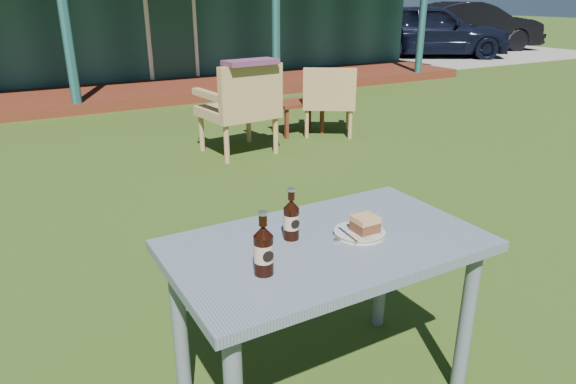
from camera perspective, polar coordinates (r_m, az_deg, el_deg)
ground at (r=3.59m, az=-10.41°, el=-5.81°), size 80.00×80.00×0.00m
gravel_strip at (r=16.38m, az=15.60°, el=14.65°), size 9.00×6.00×0.02m
car_near at (r=15.25m, az=15.42°, el=16.94°), size 4.50×3.64×1.44m
car_far at (r=17.54m, az=19.51°, el=16.95°), size 4.63×2.74×1.44m
cafe_table at (r=2.01m, az=4.28°, el=-8.02°), size 1.20×0.70×0.72m
plate at (r=2.03m, az=7.94°, el=-4.44°), size 0.20×0.20×0.01m
cake_slice at (r=2.02m, az=8.57°, el=-3.50°), size 0.09×0.09×0.06m
fork at (r=1.99m, az=6.63°, el=-4.75°), size 0.03×0.14×0.00m
cola_bottle_near at (r=1.95m, az=0.37°, el=-3.01°), size 0.06×0.06×0.20m
cola_bottle_far at (r=1.70m, az=-2.74°, el=-6.39°), size 0.07×0.07×0.23m
bottle_cap at (r=1.97m, az=5.46°, el=-5.35°), size 0.03×0.03×0.01m
armchair_left at (r=5.45m, az=-5.15°, el=9.71°), size 0.78×0.74×0.96m
armchair_right at (r=6.26m, az=4.56°, el=10.47°), size 0.82×0.81×0.83m
floral_throw at (r=5.21m, az=-4.19°, el=14.20°), size 0.57×0.29×0.05m
side_table at (r=6.33m, az=1.16°, el=9.53°), size 0.60×0.40×0.40m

